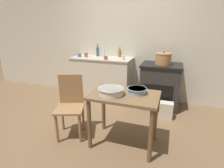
# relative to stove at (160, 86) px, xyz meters

# --- Properties ---
(ground_plane) EXTENTS (14.00, 14.00, 0.00)m
(ground_plane) POSITION_rel_stove_xyz_m (-0.80, -1.24, -0.45)
(ground_plane) COLOR brown
(wall_back) EXTENTS (8.00, 0.07, 2.55)m
(wall_back) POSITION_rel_stove_xyz_m (-0.80, 0.35, 0.82)
(wall_back) COLOR beige
(wall_back) RESTS_ON ground_plane
(counter_cabinet) EXTENTS (1.36, 0.60, 0.95)m
(counter_cabinet) POSITION_rel_stove_xyz_m (-1.31, 0.03, 0.02)
(counter_cabinet) COLOR beige
(counter_cabinet) RESTS_ON ground_plane
(stove) EXTENTS (0.79, 0.66, 0.90)m
(stove) POSITION_rel_stove_xyz_m (0.00, 0.00, 0.00)
(stove) COLOR #2D2B28
(stove) RESTS_ON ground_plane
(work_table) EXTENTS (0.91, 0.60, 0.76)m
(work_table) POSITION_rel_stove_xyz_m (-0.36, -1.46, 0.16)
(work_table) COLOR brown
(work_table) RESTS_ON ground_plane
(chair) EXTENTS (0.52, 0.52, 0.93)m
(chair) POSITION_rel_stove_xyz_m (-1.19, -1.49, 0.05)
(chair) COLOR #997047
(chair) RESTS_ON ground_plane
(flour_sack) EXTENTS (0.24, 0.17, 0.31)m
(flour_sack) POSITION_rel_stove_xyz_m (0.17, -0.50, -0.30)
(flour_sack) COLOR beige
(flour_sack) RESTS_ON ground_plane
(stock_pot) EXTENTS (0.31, 0.31, 0.24)m
(stock_pot) POSITION_rel_stove_xyz_m (0.02, -0.03, 0.56)
(stock_pot) COLOR #B77A47
(stock_pot) RESTS_ON stove
(mixing_bowl_large) EXTENTS (0.34, 0.34, 0.09)m
(mixing_bowl_large) POSITION_rel_stove_xyz_m (-0.52, -1.54, 0.36)
(mixing_bowl_large) COLOR silver
(mixing_bowl_large) RESTS_ON work_table
(mixing_bowl_small) EXTENTS (0.26, 0.26, 0.07)m
(mixing_bowl_small) POSITION_rel_stove_xyz_m (-0.21, -1.38, 0.35)
(mixing_bowl_small) COLOR #93A8B2
(mixing_bowl_small) RESTS_ON work_table
(bottle_far_left) EXTENTS (0.07, 0.07, 0.22)m
(bottle_far_left) POSITION_rel_stove_xyz_m (-0.96, 0.24, 0.58)
(bottle_far_left) COLOR olive
(bottle_far_left) RESTS_ON counter_cabinet
(bottle_left) EXTENTS (0.07, 0.07, 0.21)m
(bottle_left) POSITION_rel_stove_xyz_m (-1.31, 0.13, 0.58)
(bottle_left) COLOR silver
(bottle_left) RESTS_ON counter_cabinet
(bottle_mid_left) EXTENTS (0.07, 0.07, 0.28)m
(bottle_mid_left) POSITION_rel_stove_xyz_m (-1.48, 0.19, 0.61)
(bottle_mid_left) COLOR #3D5675
(bottle_mid_left) RESTS_ON counter_cabinet
(cup_center_left) EXTENTS (0.07, 0.07, 0.09)m
(cup_center_left) POSITION_rel_stove_xyz_m (-0.78, -0.08, 0.55)
(cup_center_left) COLOR silver
(cup_center_left) RESTS_ON counter_cabinet
(cup_center) EXTENTS (0.07, 0.07, 0.10)m
(cup_center) POSITION_rel_stove_xyz_m (-1.66, -0.03, 0.55)
(cup_center) COLOR #B74C42
(cup_center) RESTS_ON counter_cabinet
(cup_center_right) EXTENTS (0.08, 0.08, 0.08)m
(cup_center_right) POSITION_rel_stove_xyz_m (-1.83, -0.05, 0.54)
(cup_center_right) COLOR #4C6B99
(cup_center_right) RESTS_ON counter_cabinet
(cup_mid_right) EXTENTS (0.08, 0.08, 0.08)m
(cup_mid_right) POSITION_rel_stove_xyz_m (-1.13, -0.18, 0.54)
(cup_mid_right) COLOR #B74C42
(cup_mid_right) RESTS_ON counter_cabinet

